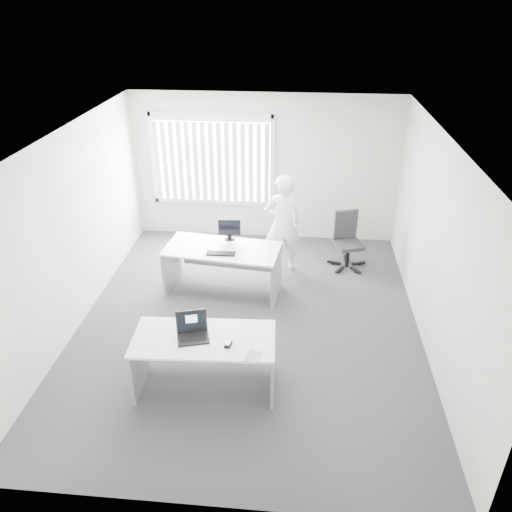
# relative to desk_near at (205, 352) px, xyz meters

# --- Properties ---
(ground) EXTENTS (6.00, 6.00, 0.00)m
(ground) POSITION_rel_desk_near_xyz_m (0.38, 1.39, -0.56)
(ground) COLOR #414147
(ground) RESTS_ON ground
(wall_back) EXTENTS (5.00, 0.02, 2.80)m
(wall_back) POSITION_rel_desk_near_xyz_m (0.38, 4.39, 0.84)
(wall_back) COLOR silver
(wall_back) RESTS_ON ground
(wall_front) EXTENTS (5.00, 0.02, 2.80)m
(wall_front) POSITION_rel_desk_near_xyz_m (0.38, -1.61, 0.84)
(wall_front) COLOR silver
(wall_front) RESTS_ON ground
(wall_left) EXTENTS (0.02, 6.00, 2.80)m
(wall_left) POSITION_rel_desk_near_xyz_m (-2.12, 1.39, 0.84)
(wall_left) COLOR silver
(wall_left) RESTS_ON ground
(wall_right) EXTENTS (0.02, 6.00, 2.80)m
(wall_right) POSITION_rel_desk_near_xyz_m (2.88, 1.39, 0.84)
(wall_right) COLOR silver
(wall_right) RESTS_ON ground
(ceiling) EXTENTS (5.00, 6.00, 0.02)m
(ceiling) POSITION_rel_desk_near_xyz_m (0.38, 1.39, 2.24)
(ceiling) COLOR silver
(ceiling) RESTS_ON wall_back
(window) EXTENTS (2.32, 0.06, 1.76)m
(window) POSITION_rel_desk_near_xyz_m (-0.62, 4.35, 0.99)
(window) COLOR silver
(window) RESTS_ON wall_back
(blinds) EXTENTS (2.20, 0.10, 1.50)m
(blinds) POSITION_rel_desk_near_xyz_m (-0.62, 4.29, 0.96)
(blinds) COLOR white
(blinds) RESTS_ON wall_back
(desk_near) EXTENTS (1.73, 0.87, 0.77)m
(desk_near) POSITION_rel_desk_near_xyz_m (0.00, 0.00, 0.00)
(desk_near) COLOR white
(desk_near) RESTS_ON ground
(desk_far) EXTENTS (1.87, 1.04, 0.82)m
(desk_far) POSITION_rel_desk_near_xyz_m (-0.12, 2.22, 0.03)
(desk_far) COLOR white
(desk_far) RESTS_ON ground
(office_chair) EXTENTS (0.74, 0.74, 1.01)m
(office_chair) POSITION_rel_desk_near_xyz_m (1.94, 3.29, -0.24)
(office_chair) COLOR black
(office_chair) RESTS_ON ground
(person) EXTENTS (0.73, 0.57, 1.76)m
(person) POSITION_rel_desk_near_xyz_m (0.79, 3.06, 0.32)
(person) COLOR white
(person) RESTS_ON ground
(laptop) EXTENTS (0.44, 0.42, 0.29)m
(laptop) POSITION_rel_desk_near_xyz_m (-0.12, -0.04, 0.36)
(laptop) COLOR black
(laptop) RESTS_ON desk_near
(paper_sheet) EXTENTS (0.29, 0.22, 0.00)m
(paper_sheet) POSITION_rel_desk_near_xyz_m (0.33, -0.01, 0.22)
(paper_sheet) COLOR white
(paper_sheet) RESTS_ON desk_near
(mouse) EXTENTS (0.08, 0.12, 0.05)m
(mouse) POSITION_rel_desk_near_xyz_m (0.31, -0.12, 0.24)
(mouse) COLOR silver
(mouse) RESTS_ON paper_sheet
(booklet) EXTENTS (0.21, 0.24, 0.01)m
(booklet) POSITION_rel_desk_near_xyz_m (0.61, -0.29, 0.22)
(booklet) COLOR white
(booklet) RESTS_ON desk_near
(keyboard) EXTENTS (0.44, 0.16, 0.02)m
(keyboard) POSITION_rel_desk_near_xyz_m (-0.11, 2.01, 0.27)
(keyboard) COLOR black
(keyboard) RESTS_ON desk_far
(monitor) EXTENTS (0.37, 0.14, 0.36)m
(monitor) POSITION_rel_desk_near_xyz_m (-0.04, 2.51, 0.44)
(monitor) COLOR black
(monitor) RESTS_ON desk_far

